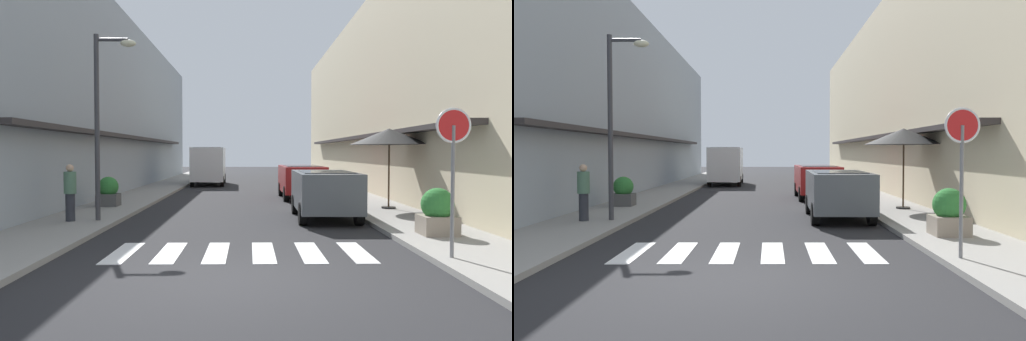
% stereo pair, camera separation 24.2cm
% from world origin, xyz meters
% --- Properties ---
extents(ground_plane, '(95.38, 95.38, 0.00)m').
position_xyz_m(ground_plane, '(0.00, 17.34, 0.00)').
color(ground_plane, '#232326').
extents(sidewalk_left, '(2.39, 60.70, 0.12)m').
position_xyz_m(sidewalk_left, '(-4.75, 17.34, 0.06)').
color(sidewalk_left, gray).
rests_on(sidewalk_left, ground_plane).
extents(sidewalk_right, '(2.39, 60.70, 0.12)m').
position_xyz_m(sidewalk_right, '(4.75, 17.34, 0.06)').
color(sidewalk_right, gray).
rests_on(sidewalk_right, ground_plane).
extents(building_row_left, '(5.50, 41.02, 8.98)m').
position_xyz_m(building_row_left, '(-8.44, 18.51, 4.49)').
color(building_row_left, '#939EA8').
rests_on(building_row_left, ground_plane).
extents(building_row_right, '(5.50, 41.02, 9.56)m').
position_xyz_m(building_row_right, '(8.44, 18.51, 4.78)').
color(building_row_right, beige).
rests_on(building_row_right, ground_plane).
extents(crosswalk, '(5.20, 2.20, 0.01)m').
position_xyz_m(crosswalk, '(-0.00, 2.29, 0.01)').
color(crosswalk, silver).
rests_on(crosswalk, ground_plane).
extents(parked_car_near, '(1.85, 4.09, 1.47)m').
position_xyz_m(parked_car_near, '(2.50, 7.50, 0.92)').
color(parked_car_near, '#4C5156').
rests_on(parked_car_near, ground_plane).
extents(parked_car_mid, '(1.86, 4.22, 1.47)m').
position_xyz_m(parked_car_mid, '(2.50, 14.47, 0.92)').
color(parked_car_mid, maroon).
rests_on(parked_car_mid, ground_plane).
extents(delivery_van, '(2.09, 5.44, 2.37)m').
position_xyz_m(delivery_van, '(-2.35, 24.22, 1.41)').
color(delivery_van, silver).
rests_on(delivery_van, ground_plane).
extents(round_street_sign, '(0.65, 0.07, 2.74)m').
position_xyz_m(round_street_sign, '(3.90, 1.19, 2.22)').
color(round_street_sign, slate).
rests_on(round_street_sign, sidewalk_right).
extents(street_lamp, '(1.19, 0.28, 5.25)m').
position_xyz_m(street_lamp, '(-3.93, 6.46, 3.34)').
color(street_lamp, '#38383D').
rests_on(street_lamp, sidewalk_left).
extents(cafe_umbrella, '(2.68, 2.68, 2.75)m').
position_xyz_m(cafe_umbrella, '(5.00, 9.39, 2.58)').
color(cafe_umbrella, '#262626').
rests_on(cafe_umbrella, sidewalk_right).
extents(planter_corner, '(0.80, 0.80, 1.10)m').
position_xyz_m(planter_corner, '(4.60, 3.79, 0.64)').
color(planter_corner, gray).
rests_on(planter_corner, sidewalk_right).
extents(planter_midblock, '(0.74, 0.74, 1.06)m').
position_xyz_m(planter_midblock, '(-4.88, 10.32, 0.63)').
color(planter_midblock, '#4C4C4C').
rests_on(planter_midblock, sidewalk_left).
extents(pedestrian_walking_near, '(0.34, 0.34, 1.60)m').
position_xyz_m(pedestrian_walking_near, '(-4.83, 6.27, 0.95)').
color(pedestrian_walking_near, '#282B33').
rests_on(pedestrian_walking_near, sidewalk_left).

